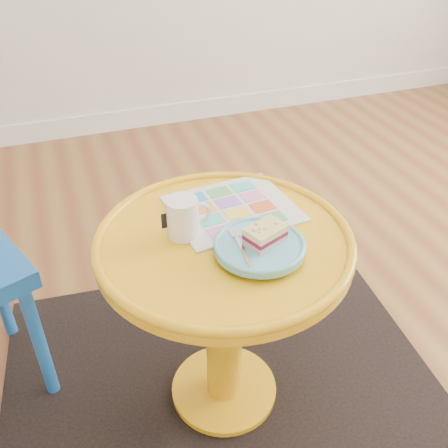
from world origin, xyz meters
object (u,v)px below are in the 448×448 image
object	(u,v)px
newspaper	(233,209)
mug	(183,216)
plate	(260,247)
side_table	(224,289)

from	to	relation	value
newspaper	mug	xyz separation A→B (m)	(-0.15, -0.06, 0.05)
mug	plate	world-z (taller)	mug
mug	newspaper	bearing A→B (deg)	25.27
mug	plate	distance (m)	0.19
side_table	plate	distance (m)	0.21
mug	plate	size ratio (longest dim) A/B	0.52
side_table	mug	xyz separation A→B (m)	(-0.08, 0.04, 0.22)
newspaper	plate	xyz separation A→B (m)	(-0.01, -0.19, 0.02)
side_table	newspaper	bearing A→B (deg)	59.89
side_table	mug	size ratio (longest dim) A/B	5.69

